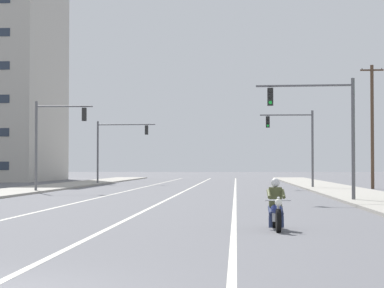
{
  "coord_description": "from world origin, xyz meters",
  "views": [
    {
      "loc": [
        3.84,
        -10.03,
        1.81
      ],
      "look_at": [
        1.99,
        20.56,
        2.73
      ],
      "focal_mm": 68.22,
      "sensor_mm": 36.0,
      "label": 1
    }
  ],
  "objects_px": {
    "traffic_signal_mid_right": "(297,137)",
    "utility_pole_right_far": "(372,125)",
    "motorcycle_with_rider": "(276,209)",
    "traffic_signal_near_right": "(325,120)",
    "traffic_signal_mid_left": "(115,142)",
    "traffic_signal_near_left": "(52,133)"
  },
  "relations": [
    {
      "from": "traffic_signal_mid_right",
      "to": "utility_pole_right_far",
      "type": "height_order",
      "value": "utility_pole_right_far"
    },
    {
      "from": "motorcycle_with_rider",
      "to": "traffic_signal_near_right",
      "type": "xyz_separation_m",
      "value": [
        3.31,
        16.03,
        3.51
      ]
    },
    {
      "from": "utility_pole_right_far",
      "to": "motorcycle_with_rider",
      "type": "bearing_deg",
      "value": -104.47
    },
    {
      "from": "traffic_signal_mid_left",
      "to": "motorcycle_with_rider",
      "type": "bearing_deg",
      "value": -75.44
    },
    {
      "from": "motorcycle_with_rider",
      "to": "traffic_signal_mid_right",
      "type": "relative_size",
      "value": 0.35
    },
    {
      "from": "traffic_signal_mid_left",
      "to": "utility_pole_right_far",
      "type": "bearing_deg",
      "value": -30.51
    },
    {
      "from": "traffic_signal_near_left",
      "to": "utility_pole_right_far",
      "type": "bearing_deg",
      "value": 20.97
    },
    {
      "from": "traffic_signal_mid_left",
      "to": "utility_pole_right_far",
      "type": "distance_m",
      "value": 26.19
    },
    {
      "from": "motorcycle_with_rider",
      "to": "traffic_signal_mid_left",
      "type": "height_order",
      "value": "traffic_signal_mid_left"
    },
    {
      "from": "traffic_signal_near_right",
      "to": "traffic_signal_near_left",
      "type": "xyz_separation_m",
      "value": [
        -16.92,
        11.98,
        -0.06
      ]
    },
    {
      "from": "motorcycle_with_rider",
      "to": "traffic_signal_mid_left",
      "type": "relative_size",
      "value": 0.35
    },
    {
      "from": "traffic_signal_near_left",
      "to": "utility_pole_right_far",
      "type": "xyz_separation_m",
      "value": [
        23.12,
        8.86,
        1.0
      ]
    },
    {
      "from": "motorcycle_with_rider",
      "to": "traffic_signal_mid_right",
      "type": "distance_m",
      "value": 37.77
    },
    {
      "from": "traffic_signal_mid_left",
      "to": "utility_pole_right_far",
      "type": "height_order",
      "value": "utility_pole_right_far"
    },
    {
      "from": "traffic_signal_near_right",
      "to": "utility_pole_right_far",
      "type": "relative_size",
      "value": 0.64
    },
    {
      "from": "motorcycle_with_rider",
      "to": "traffic_signal_mid_left",
      "type": "bearing_deg",
      "value": 104.56
    },
    {
      "from": "traffic_signal_near_left",
      "to": "utility_pole_right_far",
      "type": "relative_size",
      "value": 0.64
    },
    {
      "from": "motorcycle_with_rider",
      "to": "traffic_signal_mid_left",
      "type": "xyz_separation_m",
      "value": [
        -13.03,
        50.16,
        3.57
      ]
    },
    {
      "from": "motorcycle_with_rider",
      "to": "traffic_signal_mid_right",
      "type": "height_order",
      "value": "traffic_signal_mid_right"
    },
    {
      "from": "traffic_signal_near_left",
      "to": "traffic_signal_mid_right",
      "type": "bearing_deg",
      "value": 28.49
    },
    {
      "from": "traffic_signal_mid_right",
      "to": "utility_pole_right_far",
      "type": "distance_m",
      "value": 5.88
    },
    {
      "from": "motorcycle_with_rider",
      "to": "traffic_signal_near_right",
      "type": "height_order",
      "value": "traffic_signal_near_right"
    }
  ]
}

